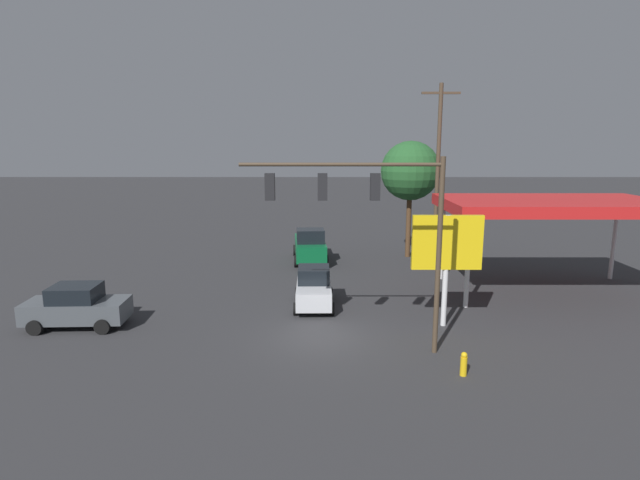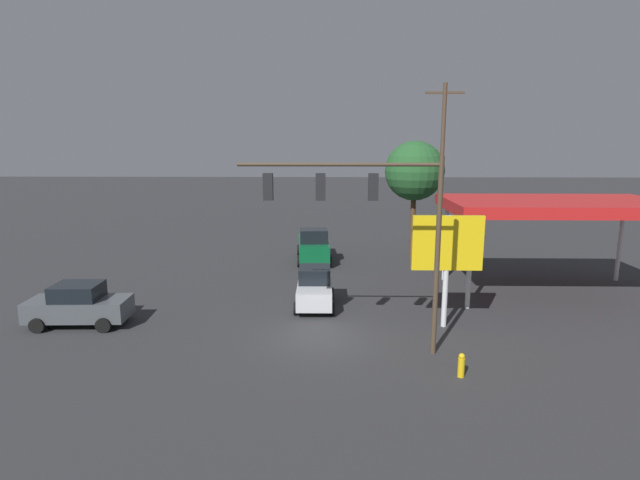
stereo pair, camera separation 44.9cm
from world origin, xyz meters
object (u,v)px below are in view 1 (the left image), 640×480
(traffic_signal_assembly, at_px, (368,209))
(price_sign, at_px, (447,246))
(street_tree, at_px, (410,171))
(utility_pole, at_px, (437,174))
(fire_hydrant, at_px, (464,364))
(sedan_waiting, at_px, (77,307))
(hatchback_crossing, at_px, (314,288))
(pickup_parked, at_px, (310,246))

(traffic_signal_assembly, xyz_separation_m, price_sign, (-3.78, -2.94, -2.04))
(traffic_signal_assembly, xyz_separation_m, street_tree, (-4.53, -16.78, 0.46))
(utility_pole, height_order, fire_hydrant, utility_pole)
(price_sign, bearing_deg, sedan_waiting, 0.77)
(traffic_signal_assembly, distance_m, hatchback_crossing, 7.66)
(traffic_signal_assembly, height_order, hatchback_crossing, traffic_signal_assembly)
(traffic_signal_assembly, bearing_deg, fire_hydrant, 148.40)
(utility_pole, xyz_separation_m, fire_hydrant, (2.36, 15.39, -5.72))
(sedan_waiting, bearing_deg, pickup_parked, -131.19)
(sedan_waiting, bearing_deg, traffic_signal_assembly, 165.65)
(price_sign, bearing_deg, street_tree, -93.12)
(pickup_parked, xyz_separation_m, street_tree, (-7.04, -1.50, 5.04))
(pickup_parked, relative_size, sedan_waiting, 1.19)
(street_tree, bearing_deg, fire_hydrant, 86.24)
(street_tree, bearing_deg, utility_pole, 108.11)
(hatchback_crossing, bearing_deg, price_sign, 64.71)
(utility_pole, height_order, sedan_waiting, utility_pole)
(price_sign, relative_size, sedan_waiting, 1.13)
(pickup_parked, height_order, fire_hydrant, pickup_parked)
(hatchback_crossing, distance_m, fire_hydrant, 9.39)
(traffic_signal_assembly, relative_size, fire_hydrant, 8.68)
(traffic_signal_assembly, bearing_deg, hatchback_crossing, -69.36)
(traffic_signal_assembly, height_order, sedan_waiting, traffic_signal_assembly)
(sedan_waiting, distance_m, fire_hydrant, 16.66)
(price_sign, distance_m, pickup_parked, 14.08)
(utility_pole, bearing_deg, street_tree, -71.89)
(utility_pole, xyz_separation_m, street_tree, (1.12, -3.42, -0.01))
(traffic_signal_assembly, bearing_deg, pickup_parked, -80.67)
(pickup_parked, bearing_deg, utility_pole, 72.81)
(price_sign, xyz_separation_m, pickup_parked, (6.29, -12.34, -2.54))
(hatchback_crossing, distance_m, pickup_parked, 9.66)
(hatchback_crossing, height_order, street_tree, street_tree)
(utility_pole, relative_size, fire_hydrant, 13.33)
(hatchback_crossing, bearing_deg, street_tree, 148.42)
(price_sign, height_order, sedan_waiting, price_sign)
(utility_pole, distance_m, hatchback_crossing, 12.14)
(utility_pole, distance_m, pickup_parked, 9.79)
(hatchback_crossing, xyz_separation_m, street_tree, (-6.65, -11.16, 5.21))
(hatchback_crossing, relative_size, sedan_waiting, 0.86)
(hatchback_crossing, bearing_deg, utility_pole, 134.10)
(utility_pole, relative_size, sedan_waiting, 2.63)
(hatchback_crossing, relative_size, street_tree, 0.46)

